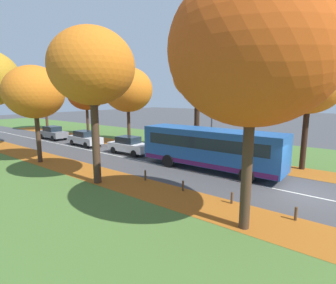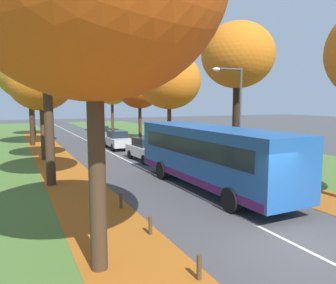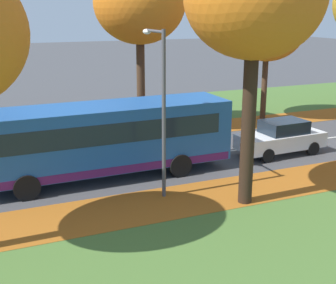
% 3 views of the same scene
% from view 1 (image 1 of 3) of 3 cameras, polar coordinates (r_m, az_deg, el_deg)
% --- Properties ---
extents(ground_plane, '(160.00, 160.00, 0.00)m').
position_cam_1_polar(ground_plane, '(16.35, 27.27, -10.13)').
color(ground_plane, '#424244').
extents(leaf_litter_left, '(2.80, 60.00, 0.00)m').
position_cam_1_polar(leaf_litter_left, '(20.39, -18.64, -5.63)').
color(leaf_litter_left, '#9E5619').
rests_on(leaf_litter_left, grass_verge_left).
extents(grass_verge_right, '(12.00, 90.00, 0.01)m').
position_cam_1_polar(grass_verge_right, '(33.69, -4.62, 0.88)').
color(grass_verge_right, '#476B2D').
rests_on(grass_verge_right, ground).
extents(leaf_litter_right, '(2.80, 60.00, 0.00)m').
position_cam_1_polar(leaf_litter_right, '(26.39, -1.78, -1.62)').
color(leaf_litter_right, '#9E5619').
rests_on(leaf_litter_right, grass_verge_right).
extents(road_centre_line, '(0.12, 80.00, 0.01)m').
position_cam_1_polar(road_centre_line, '(27.75, -17.59, -1.53)').
color(road_centre_line, silver).
rests_on(road_centre_line, ground).
extents(tree_left_nearest, '(6.27, 6.27, 9.79)m').
position_cam_1_polar(tree_left_nearest, '(10.54, 18.08, 18.48)').
color(tree_left_nearest, '#422D1E').
rests_on(tree_left_nearest, ground).
extents(tree_left_near, '(4.94, 4.94, 9.21)m').
position_cam_1_polar(tree_left_near, '(16.29, -16.17, 15.36)').
color(tree_left_near, '#422D1E').
rests_on(tree_left_near, ground).
extents(tree_left_mid, '(4.55, 4.55, 7.66)m').
position_cam_1_polar(tree_left_mid, '(23.25, -27.07, 9.60)').
color(tree_left_mid, '#422D1E').
rests_on(tree_left_mid, ground).
extents(tree_right_nearest, '(4.41, 4.41, 8.04)m').
position_cam_1_polar(tree_right_nearest, '(21.14, 28.38, 10.72)').
color(tree_right_nearest, black).
rests_on(tree_right_nearest, ground).
extents(tree_right_near, '(4.55, 4.55, 9.12)m').
position_cam_1_polar(tree_right_near, '(24.59, 6.48, 13.87)').
color(tree_right_near, black).
rests_on(tree_right_near, ground).
extents(tree_right_mid, '(5.40, 5.40, 8.43)m').
position_cam_1_polar(tree_right_mid, '(29.46, -8.73, 11.17)').
color(tree_right_mid, '#422D1E').
rests_on(tree_right_mid, ground).
extents(tree_right_far, '(4.84, 4.84, 7.86)m').
position_cam_1_polar(tree_right_far, '(36.13, -17.39, 10.09)').
color(tree_right_far, '#422D1E').
rests_on(tree_right_far, ground).
extents(tree_right_distant, '(5.17, 5.17, 8.52)m').
position_cam_1_polar(tree_right_distant, '(45.22, -25.30, 10.13)').
color(tree_right_distant, '#422D1E').
rests_on(tree_right_distant, ground).
extents(bollard_nearest, '(0.12, 0.12, 0.61)m').
position_cam_1_polar(bollard_nearest, '(12.93, 26.06, -13.87)').
color(bollard_nearest, '#4C3823').
rests_on(bollard_nearest, ground).
extents(bollard_second, '(0.12, 0.12, 0.60)m').
position_cam_1_polar(bollard_second, '(13.72, 13.73, -11.75)').
color(bollard_second, '#4C3823').
rests_on(bollard_second, ground).
extents(bollard_third, '(0.12, 0.12, 0.60)m').
position_cam_1_polar(bollard_third, '(15.03, 3.28, -9.51)').
color(bollard_third, '#4C3823').
rests_on(bollard_third, ground).
extents(bollard_fourth, '(0.12, 0.12, 0.67)m').
position_cam_1_polar(bollard_fourth, '(16.81, -4.96, -7.28)').
color(bollard_fourth, '#4C3823').
rests_on(bollard_fourth, ground).
extents(streetlamp_right, '(1.89, 0.28, 6.00)m').
position_cam_1_polar(streetlamp_right, '(21.67, 9.14, 5.68)').
color(streetlamp_right, '#47474C').
rests_on(streetlamp_right, ground).
extents(bus, '(2.77, 10.43, 2.98)m').
position_cam_1_polar(bus, '(19.04, 9.18, -1.08)').
color(bus, '#1E5199').
rests_on(bus, ground).
extents(car_white_lead, '(1.91, 4.26, 1.62)m').
position_cam_1_polar(car_white_lead, '(24.55, -8.45, -0.70)').
color(car_white_lead, silver).
rests_on(car_white_lead, ground).
extents(car_silver_following, '(1.88, 4.25, 1.62)m').
position_cam_1_polar(car_silver_following, '(29.65, -17.62, 0.77)').
color(car_silver_following, '#B7BABF').
rests_on(car_silver_following, ground).
extents(car_grey_third_in_line, '(1.79, 4.20, 1.62)m').
position_cam_1_polar(car_grey_third_in_line, '(35.57, -23.76, 1.86)').
color(car_grey_third_in_line, slate).
rests_on(car_grey_third_in_line, ground).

